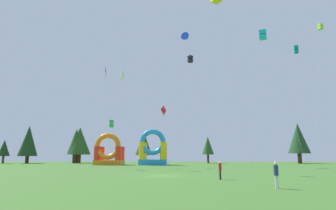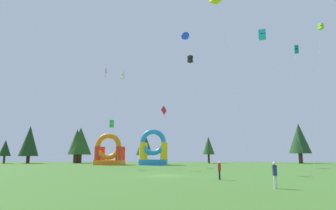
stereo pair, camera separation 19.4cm
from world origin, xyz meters
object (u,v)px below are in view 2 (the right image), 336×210
object	(u,v)px
kite_cyan_box	(262,35)
kite_green_box	(112,124)
kite_blue_delta	(187,38)
inflatable_blue_arch	(153,152)
person_far_side	(275,173)
person_left_edge	(219,169)
kite_teal_box	(296,50)
kite_black_box	(190,60)
inflatable_orange_dome	(109,154)
kite_lime_box	(321,27)
kite_red_diamond	(165,111)
kite_white_box	(122,75)
kite_purple_diamond	(105,71)

from	to	relation	value
kite_cyan_box	kite_green_box	world-z (taller)	kite_cyan_box
kite_blue_delta	inflatable_blue_arch	distance (m)	25.85
person_far_side	person_left_edge	xyz separation A→B (m)	(-2.81, 6.50, -0.07)
kite_cyan_box	kite_teal_box	world-z (taller)	kite_teal_box
kite_blue_delta	person_far_side	distance (m)	48.27
inflatable_blue_arch	kite_blue_delta	bearing A→B (deg)	-13.50
kite_black_box	inflatable_orange_dome	bearing A→B (deg)	124.25
kite_lime_box	kite_black_box	distance (m)	25.91
kite_teal_box	kite_blue_delta	bearing A→B (deg)	127.43
kite_red_diamond	inflatable_blue_arch	xyz separation A→B (m)	(-3.09, 11.36, -7.06)
kite_white_box	kite_green_box	distance (m)	8.47
kite_green_box	kite_black_box	bearing A→B (deg)	-30.96
kite_cyan_box	kite_white_box	distance (m)	26.24
inflatable_blue_arch	kite_cyan_box	bearing A→B (deg)	-68.27
kite_red_diamond	inflatable_orange_dome	xyz separation A→B (m)	(-12.64, 11.57, -7.44)
kite_cyan_box	kite_red_diamond	distance (m)	26.37
kite_red_diamond	kite_white_box	xyz separation A→B (m)	(-6.78, -4.42, 5.35)
kite_red_diamond	inflatable_blue_arch	world-z (taller)	kite_red_diamond
kite_purple_diamond	kite_blue_delta	world-z (taller)	kite_blue_delta
inflatable_orange_dome	inflatable_blue_arch	bearing A→B (deg)	-1.25
person_left_edge	kite_cyan_box	bearing A→B (deg)	82.36
kite_cyan_box	kite_purple_diamond	bearing A→B (deg)	130.40
kite_blue_delta	kite_green_box	distance (m)	28.51
kite_blue_delta	kite_red_diamond	xyz separation A→B (m)	(-4.20, -9.61, -17.68)
kite_blue_delta	inflatable_orange_dome	bearing A→B (deg)	173.36
kite_white_box	kite_teal_box	xyz separation A→B (m)	(26.20, -5.86, 1.70)
kite_lime_box	inflatable_blue_arch	world-z (taller)	kite_lime_box
kite_cyan_box	person_left_edge	size ratio (longest dim) A/B	8.69
kite_white_box	inflatable_orange_dome	world-z (taller)	kite_white_box
kite_red_diamond	kite_white_box	world-z (taller)	kite_white_box
inflatable_orange_dome	inflatable_blue_arch	world-z (taller)	inflatable_blue_arch
kite_blue_delta	kite_black_box	size ratio (longest dim) A/B	1.88
person_far_side	inflatable_blue_arch	world-z (taller)	inflatable_blue_arch
kite_white_box	kite_green_box	size ratio (longest dim) A/B	2.12
kite_cyan_box	kite_black_box	distance (m)	12.43
kite_red_diamond	person_far_side	world-z (taller)	kite_red_diamond
kite_white_box	kite_teal_box	distance (m)	26.90
kite_black_box	kite_teal_box	xyz separation A→B (m)	(15.14, 3.00, 2.20)
kite_purple_diamond	inflatable_blue_arch	size ratio (longest dim) A/B	2.52
kite_blue_delta	person_far_side	bearing A→B (deg)	-82.86
kite_teal_box	person_far_side	size ratio (longest dim) A/B	10.19
kite_blue_delta	kite_black_box	bearing A→B (deg)	-89.79
kite_green_box	kite_teal_box	bearing A→B (deg)	-8.93
kite_white_box	kite_green_box	world-z (taller)	kite_white_box
kite_blue_delta	kite_lime_box	bearing A→B (deg)	-30.10
kite_purple_diamond	kite_cyan_box	world-z (taller)	kite_purple_diamond
kite_red_diamond	person_left_edge	world-z (taller)	kite_red_diamond
kite_blue_delta	inflatable_blue_arch	bearing A→B (deg)	166.50
kite_red_diamond	kite_green_box	xyz separation A→B (m)	(-7.87, -5.99, -2.90)
kite_teal_box	inflatable_blue_arch	world-z (taller)	kite_teal_box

